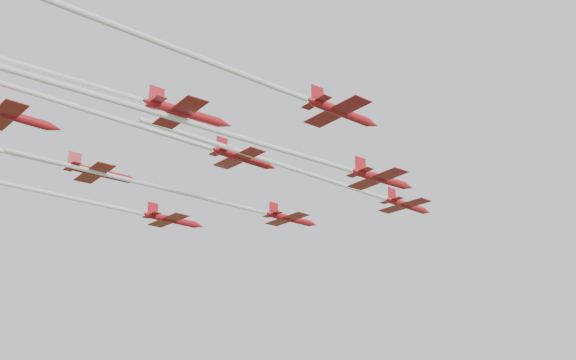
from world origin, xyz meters
The scene contains 7 objects.
jet_lead centered at (10.36, 7.40, 50.81)m, with size 21.71×54.87×2.82m.
jet_row2_left centered at (-5.73, -2.75, 47.73)m, with size 20.80×48.71×2.59m.
jet_row2_right centered at (11.66, -15.77, 48.30)m, with size 28.13×59.94×2.84m.
jet_row3_left centered at (-25.13, -18.01, 47.73)m, with size 25.70×65.40×2.74m.
jet_row3_mid centered at (-1.60, -21.85, 50.77)m, with size 19.21×47.03×2.65m.
jet_row3_right centered at (17.17, -31.37, 49.26)m, with size 20.77×46.77×2.58m.
jet_row4_right centered at (-1.55, -46.32, 49.14)m, with size 30.11×62.56×2.65m.
Camera 1 is at (47.85, -80.66, 17.25)m, focal length 40.00 mm.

